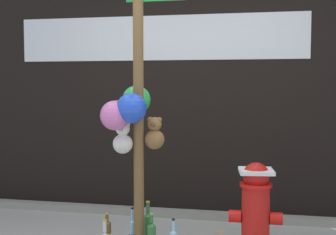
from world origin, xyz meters
The scene contains 10 objects.
building_wall centered at (0.00, 1.85, 1.68)m, with size 10.00×0.21×3.36m.
curb_strip centered at (0.00, 1.46, 0.04)m, with size 8.00×0.12×0.08m, color gray.
memorial_post centered at (-0.24, 0.30, 1.36)m, with size 0.68×0.53×2.58m.
fire_hydrant centered at (0.77, 0.50, 0.41)m, with size 0.44×0.31×0.79m.
bottle_0 centered at (-0.16, 0.50, 0.17)m, with size 0.07×0.07×0.41m.
bottle_2 centered at (-0.23, 0.62, 0.13)m, with size 0.08×0.08×0.34m.
bottle_3 centered at (-0.50, 0.39, 0.13)m, with size 0.07×0.07×0.32m.
bottle_4 centered at (-0.27, 0.40, 0.14)m, with size 0.06×0.06×0.37m.
litter_0 centered at (0.95, 1.33, 0.00)m, with size 0.07×0.06×0.01m, color #8C99B2.
litter_1 centered at (0.43, 1.07, 0.00)m, with size 0.10×0.08×0.01m, color tan.
Camera 1 is at (0.83, -3.39, 1.44)m, focal length 49.61 mm.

